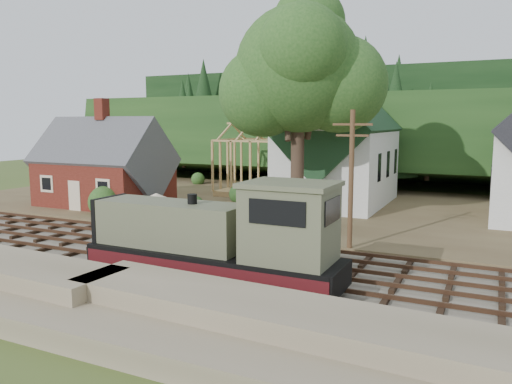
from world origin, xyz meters
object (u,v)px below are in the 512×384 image
at_px(patio_set, 156,198).
at_px(locomotive, 221,241).
at_px(car_blue, 152,208).
at_px(car_green, 87,199).

bearing_deg(patio_set, locomotive, -40.87).
xyz_separation_m(car_blue, car_green, (-8.05, 1.69, -0.02)).
bearing_deg(car_green, locomotive, -119.40).
bearing_deg(patio_set, car_green, 157.73).
xyz_separation_m(locomotive, car_green, (-20.26, 12.78, -1.22)).
height_order(car_green, patio_set, patio_set).
bearing_deg(car_blue, patio_set, -39.58).
distance_m(car_blue, car_green, 8.23).
relative_size(car_blue, patio_set, 1.57).
relative_size(locomotive, car_blue, 3.36).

